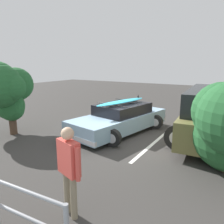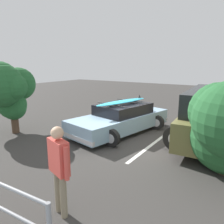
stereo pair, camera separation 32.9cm
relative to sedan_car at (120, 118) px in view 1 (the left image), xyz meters
name	(u,v)px [view 1 (the left image)]	position (x,y,z in m)	size (l,w,h in m)	color
ground_plane	(128,138)	(-0.64, 0.55, -0.57)	(44.00, 44.00, 0.02)	#383533
parking_stripe	(159,139)	(-1.66, 0.04, -0.56)	(4.75, 0.12, 0.00)	silver
sedan_car	(120,118)	(0.00, 0.00, 0.00)	(2.81, 4.67, 1.43)	#8CADC6
suv_car	(213,114)	(-3.32, -0.80, 0.41)	(2.91, 5.05, 1.87)	brown
person_bystander	(69,164)	(-1.68, 4.88, 0.46)	(0.64, 0.33, 1.70)	gray
bush_near_left	(3,88)	(3.55, 2.66, 1.27)	(2.30, 2.34, 2.84)	#4C3828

